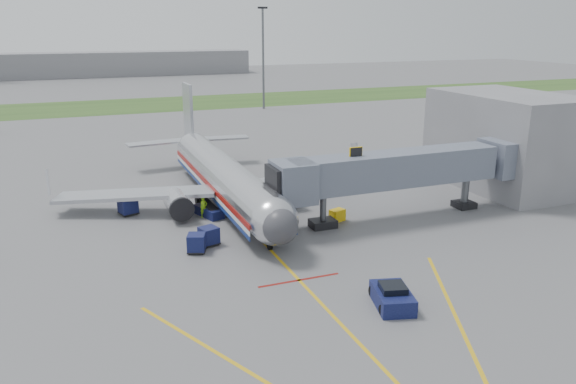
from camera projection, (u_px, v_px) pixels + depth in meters
name	position (u px, v px, depth m)	size (l,w,h in m)	color
ground	(279.00, 259.00, 42.29)	(400.00, 400.00, 0.00)	#565659
grass_strip	(133.00, 106.00, 122.46)	(300.00, 25.00, 0.01)	#2D4C1E
apron_markings	(320.00, 302.00, 35.70)	(21.52, 50.00, 0.01)	gold
airliner	(224.00, 176.00, 55.12)	(32.10, 35.67, 10.25)	silver
jet_bridge	(393.00, 170.00, 50.01)	(25.30, 4.00, 6.90)	slate
terminal	(506.00, 140.00, 60.36)	(10.00, 16.00, 10.00)	slate
light_mast_right	(263.00, 56.00, 114.84)	(2.00, 0.44, 20.40)	#595B60
distant_terminal	(73.00, 65.00, 189.05)	(120.00, 14.00, 8.00)	slate
pushback_tug	(392.00, 297.00, 35.03)	(2.96, 3.91, 1.45)	black
baggage_cart_a	(209.00, 236.00, 44.77)	(1.71, 1.71, 1.47)	black
baggage_cart_b	(196.00, 243.00, 43.30)	(1.75, 1.75, 1.47)	black
baggage_cart_c	(128.00, 206.00, 51.94)	(1.91, 1.91, 1.64)	black
belt_loader	(208.00, 211.00, 51.68)	(2.31, 4.15, 1.96)	black
ground_power_cart	(337.00, 215.00, 50.33)	(1.55, 1.28, 1.06)	yellow
ramp_worker	(204.00, 207.00, 51.13)	(0.71, 0.47, 1.96)	#8BD519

